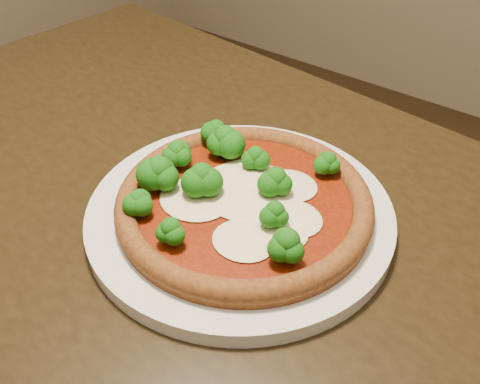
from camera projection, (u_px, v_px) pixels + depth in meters
The scene contains 3 objects.
dining_table at pixel (186, 273), 0.68m from camera, with size 1.23×0.87×0.75m.
plate at pixel (240, 213), 0.60m from camera, with size 0.34×0.34×0.02m, color silver.
pizza at pixel (240, 197), 0.58m from camera, with size 0.28×0.28×0.06m.
Camera 1 is at (0.11, -0.11, 1.16)m, focal length 40.00 mm.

